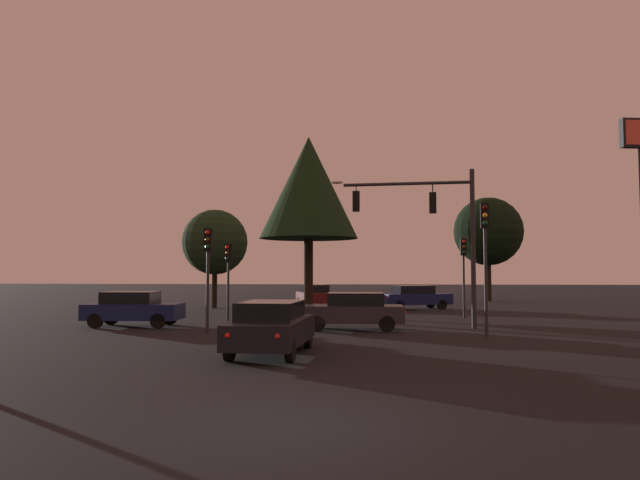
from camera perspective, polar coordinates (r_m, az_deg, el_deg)
name	(u,v)px	position (r m, az deg, el deg)	size (l,w,h in m)	color
ground_plane	(352,313)	(33.41, 3.16, -7.29)	(168.00, 168.00, 0.00)	black
traffic_signal_mast_arm	(431,219)	(25.04, 10.97, 2.05)	(6.17, 0.71, 6.75)	#232326
traffic_light_corner_left	(485,243)	(21.31, 16.11, -0.30)	(0.32, 0.36, 4.84)	#232326
traffic_light_corner_right	(208,258)	(22.73, -11.10, -1.81)	(0.31, 0.35, 4.07)	#232326
traffic_light_median	(464,261)	(30.85, 14.09, -2.06)	(0.31, 0.36, 4.14)	#232326
traffic_light_far_side	(228,266)	(28.62, -9.13, -2.54)	(0.35, 0.38, 3.77)	#232326
car_nearside_lane	(272,326)	(16.70, -4.82, -8.57)	(2.04, 4.59, 1.52)	black
car_crossing_left	(353,310)	(23.70, 3.30, -7.01)	(4.30, 1.93, 1.52)	#232328
car_crossing_right	(133,308)	(26.35, -18.10, -6.48)	(4.21, 2.11, 1.52)	#0F1947
car_far_lane	(315,295)	(39.76, -0.51, -5.51)	(3.11, 4.41, 1.52)	#4C0F0F
car_parked_lot	(415,297)	(37.37, 9.40, -5.61)	(4.79, 3.29, 1.52)	#0F1947
tree_behind_sign	(488,232)	(49.91, 16.38, 0.81)	(5.70, 5.70, 8.65)	black
tree_left_far	(309,188)	(29.73, -1.14, 5.20)	(5.07, 5.07, 9.41)	black
tree_center_horizon	(215,242)	(38.76, -10.41, -0.22)	(4.33, 4.33, 6.56)	black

